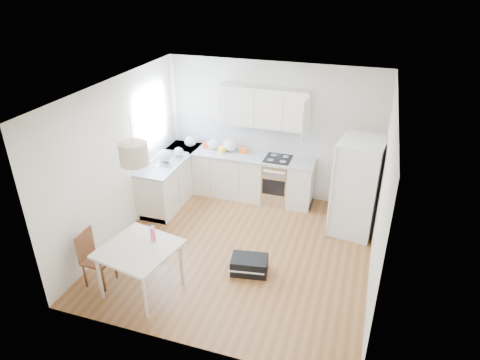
# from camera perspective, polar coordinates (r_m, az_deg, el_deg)

# --- Properties ---
(floor) EXTENTS (4.20, 4.20, 0.00)m
(floor) POSITION_cam_1_polar(r_m,az_deg,el_deg) (7.25, -0.12, -9.27)
(floor) COLOR brown
(floor) RESTS_ON ground
(ceiling) EXTENTS (4.20, 4.20, 0.00)m
(ceiling) POSITION_cam_1_polar(r_m,az_deg,el_deg) (6.05, -0.14, 11.78)
(ceiling) COLOR white
(ceiling) RESTS_ON wall_back
(wall_back) EXTENTS (4.20, 0.00, 4.20)m
(wall_back) POSITION_cam_1_polar(r_m,az_deg,el_deg) (8.39, 4.36, 6.47)
(wall_back) COLOR silver
(wall_back) RESTS_ON floor
(wall_left) EXTENTS (0.00, 4.20, 4.20)m
(wall_left) POSITION_cam_1_polar(r_m,az_deg,el_deg) (7.40, -15.79, 2.56)
(wall_left) COLOR silver
(wall_left) RESTS_ON floor
(wall_right) EXTENTS (0.00, 4.20, 4.20)m
(wall_right) POSITION_cam_1_polar(r_m,az_deg,el_deg) (6.29, 18.40, -2.39)
(wall_right) COLOR silver
(wall_right) RESTS_ON floor
(window_glassblock) EXTENTS (0.02, 1.00, 1.00)m
(window_glassblock) POSITION_cam_1_polar(r_m,az_deg,el_deg) (8.16, -11.76, 8.35)
(window_glassblock) COLOR #BFE0F9
(window_glassblock) RESTS_ON wall_left
(cabinets_back) EXTENTS (3.00, 0.60, 0.88)m
(cabinets_back) POSITION_cam_1_polar(r_m,az_deg,el_deg) (8.64, -0.19, 0.60)
(cabinets_back) COLOR silver
(cabinets_back) RESTS_ON floor
(cabinets_left) EXTENTS (0.60, 1.80, 0.88)m
(cabinets_left) POSITION_cam_1_polar(r_m,az_deg,el_deg) (8.57, -9.10, -0.00)
(cabinets_left) COLOR silver
(cabinets_left) RESTS_ON floor
(counter_back) EXTENTS (3.02, 0.64, 0.04)m
(counter_back) POSITION_cam_1_polar(r_m,az_deg,el_deg) (8.44, -0.20, 3.40)
(counter_back) COLOR #A1A3A6
(counter_back) RESTS_ON cabinets_back
(counter_left) EXTENTS (0.64, 1.82, 0.04)m
(counter_left) POSITION_cam_1_polar(r_m,az_deg,el_deg) (8.37, -9.33, 2.80)
(counter_left) COLOR #A1A3A6
(counter_left) RESTS_ON cabinets_left
(backsplash_back) EXTENTS (3.00, 0.01, 0.58)m
(backsplash_back) POSITION_cam_1_polar(r_m,az_deg,el_deg) (8.58, 0.42, 6.04)
(backsplash_back) COLOR silver
(backsplash_back) RESTS_ON wall_back
(backsplash_left) EXTENTS (0.01, 1.80, 0.58)m
(backsplash_left) POSITION_cam_1_polar(r_m,az_deg,el_deg) (8.38, -11.29, 4.97)
(backsplash_left) COLOR silver
(backsplash_left) RESTS_ON wall_left
(upper_cabinets) EXTENTS (1.70, 0.32, 0.75)m
(upper_cabinets) POSITION_cam_1_polar(r_m,az_deg,el_deg) (8.11, 3.17, 9.69)
(upper_cabinets) COLOR silver
(upper_cabinets) RESTS_ON wall_back
(range_oven) EXTENTS (0.50, 0.61, 0.88)m
(range_oven) POSITION_cam_1_polar(r_m,az_deg,el_deg) (8.45, 4.97, -0.15)
(range_oven) COLOR silver
(range_oven) RESTS_ON floor
(sink) EXTENTS (0.50, 0.80, 0.16)m
(sink) POSITION_cam_1_polar(r_m,az_deg,el_deg) (8.33, -9.49, 2.76)
(sink) COLOR silver
(sink) RESTS_ON counter_left
(refrigerator) EXTENTS (0.93, 0.96, 1.71)m
(refrigerator) POSITION_cam_1_polar(r_m,az_deg,el_deg) (7.60, 15.48, -0.87)
(refrigerator) COLOR white
(refrigerator) RESTS_ON floor
(dining_table) EXTENTS (1.13, 1.13, 0.76)m
(dining_table) POSITION_cam_1_polar(r_m,az_deg,el_deg) (6.21, -13.29, -9.40)
(dining_table) COLOR beige
(dining_table) RESTS_ON floor
(dining_chair) EXTENTS (0.37, 0.37, 0.87)m
(dining_chair) POSITION_cam_1_polar(r_m,az_deg,el_deg) (6.67, -18.40, -9.94)
(dining_chair) COLOR #4C2E16
(dining_chair) RESTS_ON floor
(drink_bottle) EXTENTS (0.08, 0.08, 0.25)m
(drink_bottle) POSITION_cam_1_polar(r_m,az_deg,el_deg) (6.19, -11.53, -6.97)
(drink_bottle) COLOR #EE4289
(drink_bottle) RESTS_ON dining_table
(gym_bag) EXTENTS (0.61, 0.45, 0.26)m
(gym_bag) POSITION_cam_1_polar(r_m,az_deg,el_deg) (6.72, 1.27, -11.25)
(gym_bag) COLOR black
(gym_bag) RESTS_ON floor
(pendant_lamp) EXTENTS (0.45, 0.45, 0.28)m
(pendant_lamp) POSITION_cam_1_polar(r_m,az_deg,el_deg) (5.46, -13.98, 3.41)
(pendant_lamp) COLOR beige
(pendant_lamp) RESTS_ON ceiling
(grocery_bag_a) EXTENTS (0.24, 0.20, 0.22)m
(grocery_bag_a) POSITION_cam_1_polar(r_m,az_deg,el_deg) (8.80, -6.66, 5.13)
(grocery_bag_a) COLOR silver
(grocery_bag_a) RESTS_ON counter_back
(grocery_bag_b) EXTENTS (0.23, 0.19, 0.21)m
(grocery_bag_b) POSITION_cam_1_polar(r_m,az_deg,el_deg) (8.62, -3.58, 4.74)
(grocery_bag_b) COLOR silver
(grocery_bag_b) RESTS_ON counter_back
(grocery_bag_c) EXTENTS (0.30, 0.25, 0.27)m
(grocery_bag_c) POSITION_cam_1_polar(r_m,az_deg,el_deg) (8.50, -1.32, 4.67)
(grocery_bag_c) COLOR silver
(grocery_bag_c) RESTS_ON counter_back
(grocery_bag_d) EXTENTS (0.19, 0.16, 0.17)m
(grocery_bag_d) POSITION_cam_1_polar(r_m,az_deg,el_deg) (8.40, -8.18, 3.76)
(grocery_bag_d) COLOR silver
(grocery_bag_d) RESTS_ON counter_back
(grocery_bag_e) EXTENTS (0.26, 0.22, 0.24)m
(grocery_bag_e) POSITION_cam_1_polar(r_m,az_deg,el_deg) (8.19, -10.04, 3.22)
(grocery_bag_e) COLOR silver
(grocery_bag_e) RESTS_ON counter_left
(snack_orange) EXTENTS (0.19, 0.15, 0.12)m
(snack_orange) POSITION_cam_1_polar(r_m,az_deg,el_deg) (8.44, 0.53, 3.97)
(snack_orange) COLOR #D95213
(snack_orange) RESTS_ON counter_back
(snack_yellow) EXTENTS (0.18, 0.17, 0.11)m
(snack_yellow) POSITION_cam_1_polar(r_m,az_deg,el_deg) (8.50, -2.44, 4.07)
(snack_yellow) COLOR yellow
(snack_yellow) RESTS_ON counter_back
(snack_red) EXTENTS (0.17, 0.12, 0.11)m
(snack_red) POSITION_cam_1_polar(r_m,az_deg,el_deg) (8.71, -4.43, 4.60)
(snack_red) COLOR #B83317
(snack_red) RESTS_ON counter_back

